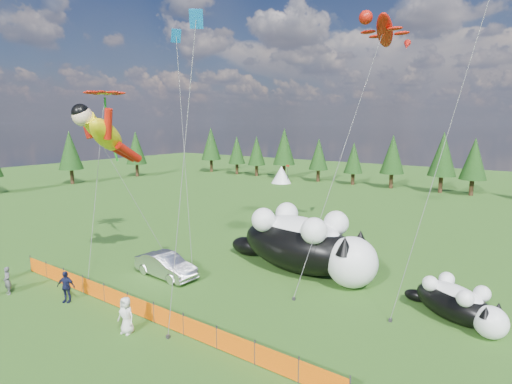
% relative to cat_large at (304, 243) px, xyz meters
% --- Properties ---
extents(ground, '(160.00, 160.00, 0.00)m').
position_rel_cat_large_xyz_m(ground, '(-3.72, -7.18, -1.96)').
color(ground, '#12380A').
rests_on(ground, ground).
extents(safety_fence, '(22.06, 0.06, 1.10)m').
position_rel_cat_large_xyz_m(safety_fence, '(-3.72, -10.18, -1.46)').
color(safety_fence, '#262626').
rests_on(safety_fence, ground).
extents(tree_line, '(90.00, 4.00, 8.00)m').
position_rel_cat_large_xyz_m(tree_line, '(-3.72, 37.82, 2.04)').
color(tree_line, black).
rests_on(tree_line, ground).
extents(festival_tents, '(50.00, 3.20, 2.80)m').
position_rel_cat_large_xyz_m(festival_tents, '(7.28, 32.82, -0.56)').
color(festival_tents, white).
rests_on(festival_tents, ground).
extents(cat_large, '(11.43, 5.12, 4.13)m').
position_rel_cat_large_xyz_m(cat_large, '(0.00, 0.00, 0.00)').
color(cat_large, black).
rests_on(cat_large, ground).
extents(cat_small, '(5.14, 3.73, 2.02)m').
position_rel_cat_large_xyz_m(cat_small, '(9.33, -1.52, -1.00)').
color(cat_small, black).
rests_on(cat_small, ground).
extents(car, '(4.60, 1.83, 1.49)m').
position_rel_cat_large_xyz_m(car, '(-6.76, -5.70, -1.22)').
color(car, silver).
rests_on(car, ground).
extents(spectator_a, '(0.61, 0.42, 1.61)m').
position_rel_cat_large_xyz_m(spectator_a, '(-12.15, -12.69, -1.16)').
color(spectator_a, '#4E4F53').
rests_on(spectator_a, ground).
extents(spectator_c, '(1.15, 0.94, 1.75)m').
position_rel_cat_large_xyz_m(spectator_c, '(-8.45, -11.34, -1.09)').
color(spectator_c, '#15193A').
rests_on(spectator_c, ground).
extents(spectator_e, '(0.93, 0.68, 1.75)m').
position_rel_cat_large_xyz_m(spectator_e, '(-3.03, -11.55, -1.09)').
color(spectator_e, silver).
rests_on(spectator_e, ground).
extents(superhero_kite, '(6.10, 6.21, 11.30)m').
position_rel_cat_large_xyz_m(superhero_kite, '(-10.22, -7.01, 6.90)').
color(superhero_kite, yellow).
rests_on(superhero_kite, ground).
extents(gecko_kite, '(4.32, 14.62, 19.45)m').
position_rel_cat_large_xyz_m(gecko_kite, '(2.23, 7.19, 14.04)').
color(gecko_kite, '#B41409').
rests_on(gecko_kite, ground).
extents(flower_kite, '(5.25, 6.19, 12.84)m').
position_rel_cat_large_xyz_m(flower_kite, '(-13.54, -4.67, 9.60)').
color(flower_kite, '#B41409').
rests_on(flower_kite, ground).
extents(diamond_kite_a, '(3.34, 2.69, 16.08)m').
position_rel_cat_large_xyz_m(diamond_kite_a, '(-7.93, -3.01, 12.69)').
color(diamond_kite_a, '#0C6ABC').
rests_on(diamond_kite_a, ground).
extents(diamond_kite_c, '(0.99, 2.54, 14.85)m').
position_rel_cat_large_xyz_m(diamond_kite_c, '(-0.84, -8.81, 11.55)').
color(diamond_kite_c, '#0C6ABC').
rests_on(diamond_kite_c, ground).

